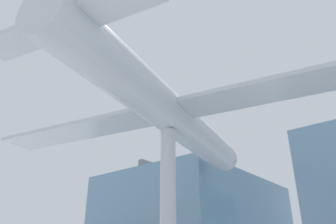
# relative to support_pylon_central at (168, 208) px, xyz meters

# --- Properties ---
(support_pylon_central) EXTENTS (0.62, 0.62, 6.31)m
(support_pylon_central) POSITION_rel_support_pylon_central_xyz_m (0.00, 0.00, 0.00)
(support_pylon_central) COLOR #B7B7BC
(support_pylon_central) RESTS_ON ground_plane
(suspended_airplane) EXTENTS (18.60, 15.56, 2.93)m
(suspended_airplane) POSITION_rel_support_pylon_central_xyz_m (-0.02, 0.11, 4.01)
(suspended_airplane) COLOR #B2B7BC
(suspended_airplane) RESTS_ON support_pylon_central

